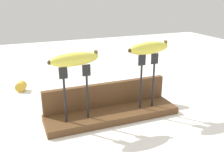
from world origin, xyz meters
TOP-DOWN VIEW (x-y plane):
  - ground_plane at (0.00, 0.00)m, footprint 3.00×3.00m
  - wooden_board at (0.00, 0.00)m, footprint 0.46×0.13m
  - board_backstop at (0.00, 0.05)m, footprint 0.45×0.02m
  - fork_stand_left at (-0.13, -0.01)m, footprint 0.10×0.01m
  - fork_stand_right at (0.13, -0.01)m, footprint 0.07×0.01m
  - banana_raised_left at (-0.13, -0.01)m, footprint 0.16×0.06m
  - banana_raised_right at (0.13, -0.01)m, footprint 0.16×0.06m
  - banana_chunk_near at (-0.28, 0.38)m, footprint 0.05×0.05m

SIDE VIEW (x-z plane):
  - ground_plane at x=0.00m, z-range 0.00..0.00m
  - wooden_board at x=0.00m, z-range 0.00..0.02m
  - banana_chunk_near at x=-0.28m, z-range 0.00..0.04m
  - board_backstop at x=0.00m, z-range 0.02..0.11m
  - fork_stand_left at x=-0.13m, z-range 0.04..0.22m
  - fork_stand_right at x=0.13m, z-range 0.04..0.24m
  - banana_raised_left at x=-0.13m, z-range 0.20..0.25m
  - banana_raised_right at x=0.13m, z-range 0.22..0.26m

